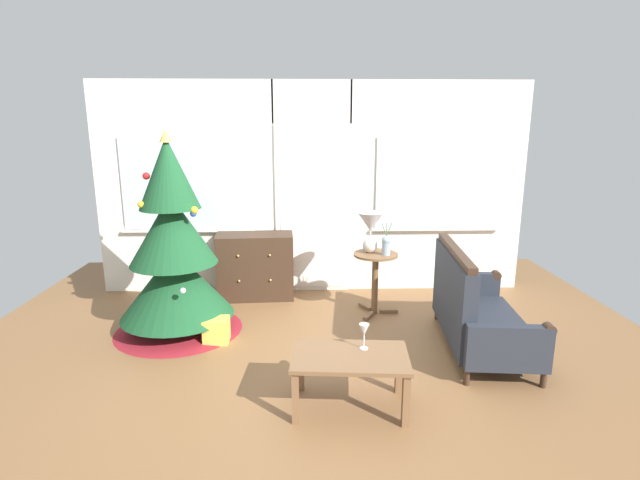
% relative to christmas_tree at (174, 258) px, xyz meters
% --- Properties ---
extents(ground_plane, '(6.76, 6.76, 0.00)m').
position_rel_christmas_tree_xyz_m(ground_plane, '(1.38, -0.84, -0.76)').
color(ground_plane, brown).
extents(back_wall_with_door, '(5.20, 0.14, 2.55)m').
position_rel_christmas_tree_xyz_m(back_wall_with_door, '(1.38, 1.24, 0.52)').
color(back_wall_with_door, white).
rests_on(back_wall_with_door, ground).
extents(christmas_tree, '(1.27, 1.27, 2.00)m').
position_rel_christmas_tree_xyz_m(christmas_tree, '(0.00, 0.00, 0.00)').
color(christmas_tree, '#4C331E').
rests_on(christmas_tree, ground).
extents(dresser_cabinet, '(0.92, 0.48, 0.78)m').
position_rel_christmas_tree_xyz_m(dresser_cabinet, '(0.69, 0.95, -0.37)').
color(dresser_cabinet, '#3D281C').
rests_on(dresser_cabinet, ground).
extents(settee_sofa, '(0.83, 1.53, 0.96)m').
position_rel_christmas_tree_xyz_m(settee_sofa, '(2.83, -0.49, -0.38)').
color(settee_sofa, '#3D281C').
rests_on(settee_sofa, ground).
extents(side_table, '(0.50, 0.48, 0.68)m').
position_rel_christmas_tree_xyz_m(side_table, '(2.05, 0.39, -0.27)').
color(side_table, brown).
rests_on(side_table, ground).
extents(table_lamp, '(0.28, 0.28, 0.44)m').
position_rel_christmas_tree_xyz_m(table_lamp, '(1.99, 0.43, 0.21)').
color(table_lamp, silver).
rests_on(table_lamp, side_table).
extents(flower_vase, '(0.11, 0.10, 0.35)m').
position_rel_christmas_tree_xyz_m(flower_vase, '(2.15, 0.33, 0.04)').
color(flower_vase, '#99ADBC').
rests_on(flower_vase, side_table).
extents(coffee_table, '(0.88, 0.59, 0.41)m').
position_rel_christmas_tree_xyz_m(coffee_table, '(1.61, -1.42, -0.41)').
color(coffee_table, brown).
rests_on(coffee_table, ground).
extents(wine_glass, '(0.08, 0.08, 0.20)m').
position_rel_christmas_tree_xyz_m(wine_glass, '(1.72, -1.33, -0.20)').
color(wine_glass, silver).
rests_on(wine_glass, coffee_table).
extents(gift_box, '(0.24, 0.21, 0.24)m').
position_rel_christmas_tree_xyz_m(gift_box, '(0.43, -0.29, -0.64)').
color(gift_box, '#D8C64C').
rests_on(gift_box, ground).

